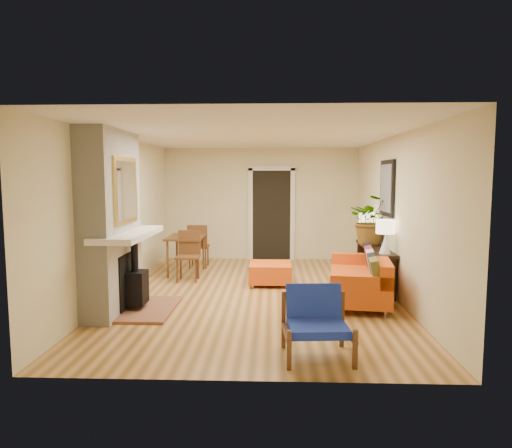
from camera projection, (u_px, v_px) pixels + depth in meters
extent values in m
plane|color=tan|center=(256.00, 294.00, 7.59)|extent=(6.50, 6.50, 0.00)
plane|color=white|center=(256.00, 136.00, 7.32)|extent=(6.50, 6.50, 0.00)
plane|color=#F0E8BC|center=(261.00, 204.00, 10.69)|extent=(4.50, 0.00, 4.50)
plane|color=#F0E8BC|center=(242.00, 247.00, 4.23)|extent=(4.50, 0.00, 4.50)
plane|color=#F0E8BC|center=(120.00, 216.00, 7.54)|extent=(0.00, 6.50, 6.50)
plane|color=#F0E8BC|center=(394.00, 217.00, 7.37)|extent=(0.00, 6.50, 6.50)
cube|color=black|center=(271.00, 215.00, 10.67)|extent=(0.88, 0.06, 2.10)
cube|color=white|center=(251.00, 215.00, 10.68)|extent=(0.10, 0.08, 2.18)
cube|color=white|center=(292.00, 215.00, 10.64)|extent=(0.10, 0.08, 2.18)
cube|color=white|center=(272.00, 168.00, 10.55)|extent=(1.08, 0.08, 0.10)
cube|color=black|center=(387.00, 188.00, 7.72)|extent=(0.04, 0.85, 0.95)
cube|color=slate|center=(386.00, 188.00, 7.72)|extent=(0.01, 0.70, 0.80)
cube|color=black|center=(129.00, 207.00, 7.87)|extent=(0.06, 0.95, 0.02)
cube|color=black|center=(128.00, 190.00, 7.84)|extent=(0.06, 0.95, 0.02)
cube|color=white|center=(110.00, 183.00, 6.48)|extent=(0.42, 1.50, 1.48)
cube|color=white|center=(113.00, 272.00, 6.62)|extent=(0.42, 1.50, 1.12)
cube|color=white|center=(129.00, 234.00, 6.55)|extent=(0.60, 1.68, 0.08)
cube|color=black|center=(127.00, 280.00, 6.62)|extent=(0.03, 0.72, 0.78)
cube|color=brown|center=(148.00, 309.00, 6.65)|extent=(0.75, 1.30, 0.04)
cube|color=black|center=(136.00, 287.00, 6.63)|extent=(0.30, 0.36, 0.48)
cylinder|color=black|center=(135.00, 258.00, 6.58)|extent=(0.10, 0.10, 0.40)
cube|color=gold|center=(125.00, 190.00, 6.48)|extent=(0.04, 0.95, 0.95)
cube|color=silver|center=(127.00, 190.00, 6.48)|extent=(0.01, 0.82, 0.82)
cylinder|color=silver|center=(336.00, 311.00, 6.48)|extent=(0.04, 0.04, 0.10)
cylinder|color=silver|center=(385.00, 313.00, 6.36)|extent=(0.04, 0.04, 0.10)
cylinder|color=silver|center=(337.00, 282.00, 8.23)|extent=(0.04, 0.04, 0.10)
cylinder|color=silver|center=(375.00, 284.00, 8.11)|extent=(0.04, 0.04, 0.10)
cube|color=red|center=(358.00, 284.00, 7.27)|extent=(1.14, 2.12, 0.29)
cube|color=red|center=(380.00, 265.00, 7.18)|extent=(0.47, 2.02, 0.34)
cube|color=red|center=(361.00, 282.00, 6.35)|extent=(0.88, 0.29, 0.19)
cube|color=red|center=(356.00, 259.00, 8.15)|extent=(0.88, 0.29, 0.19)
cube|color=brown|center=(376.00, 272.00, 6.45)|extent=(0.24, 0.41, 0.40)
cube|color=black|center=(374.00, 267.00, 6.82)|extent=(0.24, 0.41, 0.40)
cube|color=#ACACA7|center=(372.00, 262.00, 7.20)|extent=(0.24, 0.41, 0.40)
cube|color=maroon|center=(370.00, 259.00, 7.53)|extent=(0.24, 0.41, 0.40)
cube|color=black|center=(369.00, 255.00, 7.91)|extent=(0.24, 0.41, 0.40)
cylinder|color=silver|center=(253.00, 286.00, 7.98)|extent=(0.04, 0.04, 0.06)
cylinder|color=silver|center=(288.00, 287.00, 7.96)|extent=(0.04, 0.04, 0.06)
cylinder|color=silver|center=(254.00, 278.00, 8.60)|extent=(0.04, 0.04, 0.06)
cylinder|color=silver|center=(287.00, 279.00, 8.57)|extent=(0.04, 0.04, 0.06)
cube|color=red|center=(270.00, 272.00, 8.26)|extent=(0.76, 0.76, 0.32)
cube|color=brown|center=(286.00, 333.00, 4.89)|extent=(0.10, 0.70, 0.05)
cube|color=brown|center=(289.00, 350.00, 4.59)|extent=(0.05, 0.05, 0.41)
cube|color=brown|center=(284.00, 320.00, 5.19)|extent=(0.05, 0.05, 0.65)
cube|color=brown|center=(348.00, 332.00, 4.91)|extent=(0.10, 0.70, 0.05)
cube|color=brown|center=(355.00, 349.00, 4.61)|extent=(0.05, 0.05, 0.41)
cube|color=brown|center=(342.00, 319.00, 5.21)|extent=(0.05, 0.05, 0.65)
cube|color=#1E36B4|center=(317.00, 327.00, 4.89)|extent=(0.65, 0.62, 0.09)
cube|color=#1E36B4|center=(313.00, 300.00, 5.15)|extent=(0.62, 0.20, 0.38)
cube|color=brown|center=(186.00, 237.00, 9.11)|extent=(0.70, 1.00, 0.04)
cylinder|color=brown|center=(168.00, 260.00, 8.73)|extent=(0.04, 0.04, 0.72)
cylinder|color=brown|center=(197.00, 260.00, 8.71)|extent=(0.04, 0.04, 0.72)
cylinder|color=brown|center=(177.00, 252.00, 9.58)|extent=(0.04, 0.04, 0.72)
cylinder|color=brown|center=(203.00, 252.00, 9.57)|extent=(0.04, 0.04, 0.72)
cube|color=brown|center=(188.00, 257.00, 8.49)|extent=(0.42, 0.42, 0.04)
cube|color=brown|center=(189.00, 242.00, 8.66)|extent=(0.42, 0.04, 0.46)
cylinder|color=brown|center=(177.00, 271.00, 8.35)|extent=(0.03, 0.03, 0.44)
cylinder|color=brown|center=(196.00, 271.00, 8.33)|extent=(0.03, 0.03, 0.44)
cylinder|color=brown|center=(181.00, 267.00, 8.68)|extent=(0.03, 0.03, 0.44)
cylinder|color=brown|center=(198.00, 268.00, 8.67)|extent=(0.03, 0.03, 0.44)
cube|color=brown|center=(199.00, 246.00, 9.78)|extent=(0.42, 0.42, 0.04)
cube|color=brown|center=(197.00, 236.00, 9.55)|extent=(0.42, 0.04, 0.46)
cylinder|color=brown|center=(190.00, 258.00, 9.64)|extent=(0.03, 0.03, 0.44)
cylinder|color=brown|center=(206.00, 258.00, 9.63)|extent=(0.03, 0.03, 0.44)
cylinder|color=brown|center=(193.00, 256.00, 9.98)|extent=(0.03, 0.03, 0.44)
cylinder|color=brown|center=(208.00, 256.00, 9.97)|extent=(0.03, 0.03, 0.44)
cube|color=black|center=(375.00, 248.00, 7.95)|extent=(0.34, 1.85, 0.05)
cube|color=black|center=(387.00, 279.00, 7.14)|extent=(0.30, 0.04, 0.68)
cube|color=black|center=(365.00, 260.00, 8.83)|extent=(0.30, 0.04, 0.68)
cone|color=white|center=(385.00, 244.00, 7.24)|extent=(0.18, 0.18, 0.30)
cylinder|color=white|center=(385.00, 233.00, 7.22)|extent=(0.03, 0.03, 0.06)
cylinder|color=#FFEABF|center=(386.00, 227.00, 7.21)|extent=(0.30, 0.30, 0.22)
cone|color=white|center=(366.00, 233.00, 8.69)|extent=(0.18, 0.18, 0.30)
cylinder|color=white|center=(367.00, 223.00, 8.67)|extent=(0.03, 0.03, 0.06)
cylinder|color=#FFEABF|center=(367.00, 218.00, 8.66)|extent=(0.30, 0.30, 0.22)
imported|color=#1E5919|center=(372.00, 220.00, 8.17)|extent=(0.86, 0.76, 0.90)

